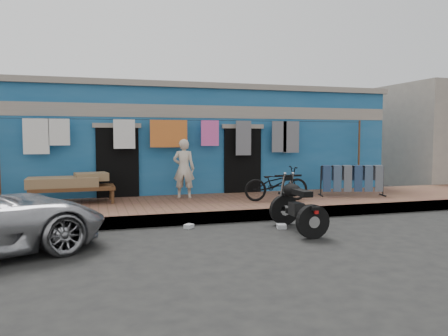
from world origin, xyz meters
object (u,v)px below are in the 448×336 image
seated_person (184,169)px  bicycle (276,180)px  charpoy (73,189)px  jeans_rack (352,180)px  motorcycle (297,204)px

seated_person → bicycle: (2.13, -1.13, -0.25)m
charpoy → jeans_rack: (7.21, -0.77, 0.08)m
charpoy → jeans_rack: 7.25m
motorcycle → bicycle: bearing=77.9°
motorcycle → charpoy: motorcycle is taller
bicycle → motorcycle: size_ratio=0.97×
seated_person → motorcycle: seated_person is taller
bicycle → charpoy: size_ratio=0.78×
jeans_rack → charpoy: bearing=173.9°
seated_person → bicycle: seated_person is taller
jeans_rack → seated_person: bearing=168.8°
seated_person → motorcycle: (1.56, -3.47, -0.49)m
seated_person → charpoy: 2.78m
motorcycle → charpoy: 5.46m
seated_person → charpoy: bearing=20.2°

